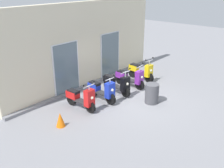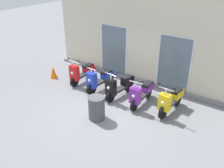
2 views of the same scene
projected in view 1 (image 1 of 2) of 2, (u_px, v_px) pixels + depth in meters
name	position (u px, v px, depth m)	size (l,w,h in m)	color
ground_plane	(134.00, 99.00, 11.02)	(40.00, 40.00, 0.00)	gray
storefront_facade	(87.00, 46.00, 11.96)	(9.07, 0.50, 3.86)	beige
scooter_red	(81.00, 98.00, 10.01)	(0.62, 1.51, 1.23)	black
scooter_blue	(102.00, 90.00, 10.70)	(0.53, 1.57, 1.23)	black
scooter_black	(117.00, 83.00, 11.38)	(0.60, 1.59, 1.27)	black
scooter_purple	(130.00, 77.00, 12.08)	(0.59, 1.61, 1.25)	black
scooter_yellow	(141.00, 71.00, 12.93)	(0.62, 1.56, 1.24)	black
trash_bin	(152.00, 93.00, 10.55)	(0.56, 0.56, 0.82)	#4C4C51
traffic_cone	(60.00, 120.00, 8.88)	(0.32, 0.32, 0.52)	orange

